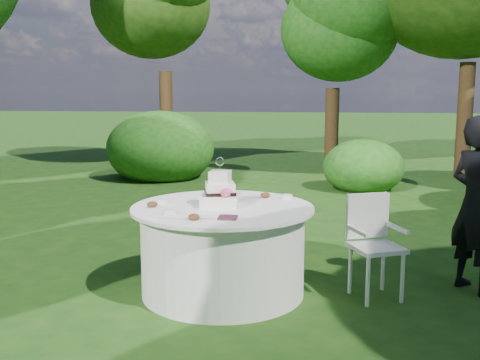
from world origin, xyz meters
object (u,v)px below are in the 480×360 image
object	(u,v)px
chair	(373,237)
table	(223,249)
cake	(220,193)
napkins	(228,218)
guest	(478,205)

from	to	relation	value
chair	table	bearing A→B (deg)	-175.49
table	cake	world-z (taller)	cake
napkins	guest	size ratio (longest dim) A/B	0.09
napkins	table	size ratio (longest dim) A/B	0.09
table	chair	xyz separation A→B (m)	(1.28, 0.10, 0.13)
napkins	cake	bearing A→B (deg)	105.88
guest	table	world-z (taller)	guest
guest	chair	bearing A→B (deg)	72.42
cake	chair	distance (m)	1.35
table	napkins	bearing A→B (deg)	-76.28
cake	guest	bearing A→B (deg)	8.29
cake	chair	size ratio (longest dim) A/B	0.49
guest	cake	xyz separation A→B (m)	(-2.20, -0.32, 0.11)
napkins	guest	world-z (taller)	guest
table	chair	bearing A→B (deg)	4.51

